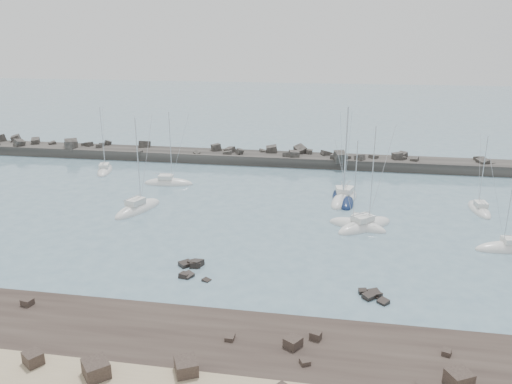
% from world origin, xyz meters
% --- Properties ---
extents(ground, '(400.00, 400.00, 0.00)m').
position_xyz_m(ground, '(0.00, 0.00, 0.00)').
color(ground, slate).
rests_on(ground, ground).
extents(rock_shelf, '(140.00, 12.00, 2.03)m').
position_xyz_m(rock_shelf, '(-0.09, -22.03, 0.02)').
color(rock_shelf, black).
rests_on(rock_shelf, ground).
extents(rock_cluster_near, '(4.51, 4.57, 1.37)m').
position_xyz_m(rock_cluster_near, '(-4.56, -8.15, 0.06)').
color(rock_cluster_near, black).
rests_on(rock_cluster_near, ground).
extents(rock_cluster_far, '(2.97, 2.68, 1.14)m').
position_xyz_m(rock_cluster_far, '(14.24, -11.12, 0.08)').
color(rock_cluster_far, black).
rests_on(rock_cluster_far, ground).
extents(breakwater, '(115.00, 7.72, 4.95)m').
position_xyz_m(breakwater, '(-7.94, 38.01, 0.30)').
color(breakwater, '#2D2A28').
rests_on(breakwater, ground).
extents(sailboat_1, '(4.60, 8.19, 12.39)m').
position_xyz_m(sailboat_1, '(-31.46, 26.85, 0.13)').
color(sailboat_1, silver).
rests_on(sailboat_1, ground).
extents(sailboat_3, '(5.47, 9.31, 14.21)m').
position_xyz_m(sailboat_3, '(-17.41, 8.17, 0.16)').
color(sailboat_3, silver).
rests_on(sailboat_3, ground).
extents(sailboat_4, '(8.38, 3.29, 12.93)m').
position_xyz_m(sailboat_4, '(-17.46, 21.18, 0.13)').
color(sailboat_4, silver).
rests_on(sailboat_4, ground).
extents(sailboat_5, '(5.41, 9.99, 15.17)m').
position_xyz_m(sailboat_5, '(11.34, 17.66, 0.16)').
color(sailboat_5, silver).
rests_on(sailboat_5, ground).
extents(sailboat_6, '(8.42, 8.14, 14.18)m').
position_xyz_m(sailboat_6, '(13.97, 6.96, 0.15)').
color(sailboat_6, silver).
rests_on(sailboat_6, ground).
extents(sailboat_7, '(4.10, 9.94, 15.19)m').
position_xyz_m(sailboat_7, '(11.12, 17.84, 0.14)').
color(sailboat_7, '#101F44').
rests_on(sailboat_7, ground).
extents(sailboat_8, '(8.03, 5.09, 12.33)m').
position_xyz_m(sailboat_8, '(13.03, 6.93, 0.15)').
color(sailboat_8, silver).
rests_on(sailboat_8, ground).
extents(sailboat_9, '(2.82, 7.39, 11.50)m').
position_xyz_m(sailboat_9, '(30.12, 16.14, 0.13)').
color(sailboat_9, silver).
rests_on(sailboat_9, ground).
extents(sailboat_10, '(7.97, 3.89, 12.13)m').
position_xyz_m(sailboat_10, '(30.08, 2.76, 0.13)').
color(sailboat_10, silver).
rests_on(sailboat_10, ground).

